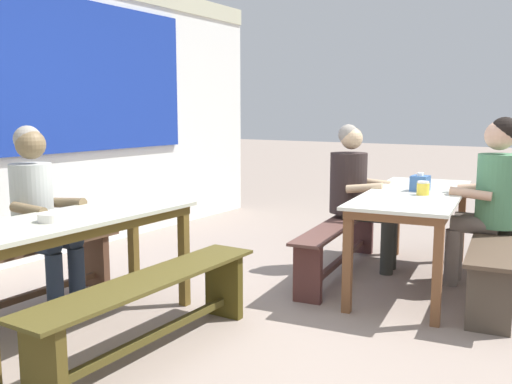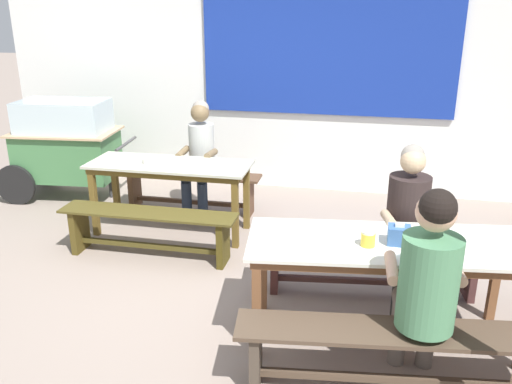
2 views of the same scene
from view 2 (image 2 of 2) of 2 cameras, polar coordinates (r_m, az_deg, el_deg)
name	(u,v)px [view 2 (image 2 of 2)]	position (r m, az deg, el deg)	size (l,w,h in m)	color
ground_plane	(213,286)	(4.59, -4.61, -9.98)	(40.00, 40.00, 0.00)	gray
backdrop_wall	(277,74)	(6.72, 2.30, 12.55)	(7.09, 0.23, 2.74)	white
dining_table_far	(170,171)	(5.45, -9.22, 2.24)	(1.64, 0.62, 0.74)	#B6B7A2
dining_table_near	(386,251)	(3.73, 13.81, -6.18)	(1.96, 0.95, 0.74)	silver
bench_far_back	(190,185)	(6.10, -7.04, 0.71)	(1.62, 0.31, 0.45)	brown
bench_far_front	(149,227)	(5.05, -11.42, -3.75)	(1.67, 0.33, 0.45)	#473E18
bench_near_back	(372,261)	(4.43, 12.31, -7.20)	(1.83, 0.48, 0.45)	#50332D
bench_near_front	(396,351)	(3.39, 14.81, -16.11)	(1.94, 0.57, 0.45)	#4C3B2D
food_cart	(65,143)	(6.84, -19.78, 5.01)	(1.58, 0.89, 1.19)	#427946
person_center_facing	(200,153)	(5.86, -6.04, 4.23)	(0.39, 0.51, 1.28)	#263247
person_right_near_table	(409,218)	(4.24, 16.11, -2.68)	(0.47, 0.59, 1.26)	#282A26
person_near_front	(427,279)	(3.23, 17.85, -8.88)	(0.46, 0.53, 1.33)	#675C54
tissue_box	(399,235)	(3.66, 15.08, -4.46)	(0.15, 0.13, 0.15)	#38609C
condiment_jar	(368,239)	(3.59, 11.92, -4.92)	(0.09, 0.09, 0.11)	yellow
soup_bowl	(150,161)	(5.46, -11.31, 3.33)	(0.15, 0.15, 0.05)	silver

